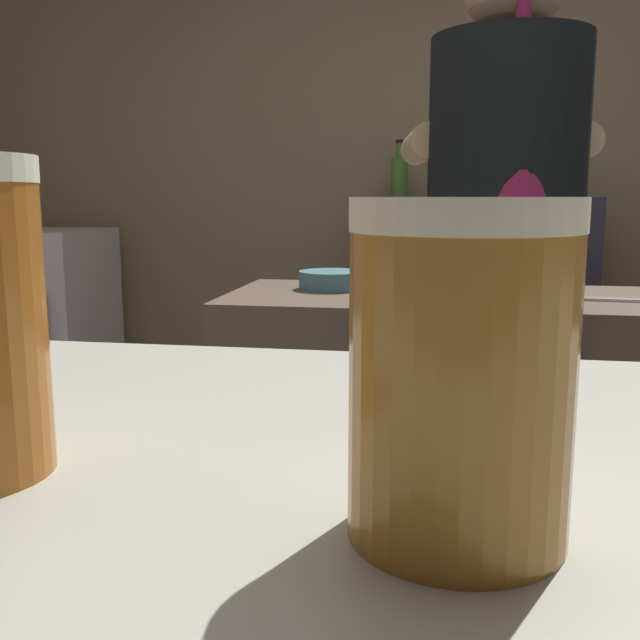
{
  "coord_description": "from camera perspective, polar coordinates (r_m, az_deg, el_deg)",
  "views": [
    {
      "loc": [
        -0.08,
        -1.34,
        1.18
      ],
      "look_at": [
        -0.18,
        -0.75,
        1.07
      ],
      "focal_mm": 40.05,
      "sensor_mm": 36.0,
      "label": 1
    }
  ],
  "objects": [
    {
      "name": "wall_back",
      "position": [
        3.55,
        11.22,
        12.39
      ],
      "size": [
        5.2,
        0.1,
        2.7
      ],
      "primitive_type": "cube",
      "color": "#927F5E",
      "rests_on": "ground"
    },
    {
      "name": "prep_counter",
      "position": [
        2.25,
        20.41,
        -9.74
      ],
      "size": [
        2.1,
        0.6,
        0.9
      ],
      "primitive_type": "cube",
      "color": "brown",
      "rests_on": "ground"
    },
    {
      "name": "back_shelf",
      "position": [
        3.32,
        12.48,
        -0.65
      ],
      "size": [
        0.97,
        0.36,
        1.18
      ],
      "primitive_type": "cube",
      "color": "#333142",
      "rests_on": "ground"
    },
    {
      "name": "mini_fridge",
      "position": [
        3.71,
        -21.93,
        -1.23
      ],
      "size": [
        0.67,
        0.58,
        1.03
      ],
      "color": "white",
      "rests_on": "ground"
    },
    {
      "name": "bartender",
      "position": [
        1.64,
        14.35,
        3.47
      ],
      "size": [
        0.46,
        0.53,
        1.73
      ],
      "rotation": [
        0.0,
        0.0,
        1.7
      ],
      "color": "#353434",
      "rests_on": "ground"
    },
    {
      "name": "mixing_bowl",
      "position": [
        2.2,
        0.96,
        3.21
      ],
      "size": [
        0.2,
        0.2,
        0.06
      ],
      "primitive_type": "cylinder",
      "color": "teal",
      "rests_on": "prep_counter"
    },
    {
      "name": "chefs_knife",
      "position": [
        2.1,
        20.99,
        1.57
      ],
      "size": [
        0.24,
        0.05,
        0.01
      ],
      "primitive_type": "cube",
      "rotation": [
        0.0,
        0.0,
        -0.09
      ],
      "color": "silver",
      "rests_on": "prep_counter"
    },
    {
      "name": "pint_glass_far",
      "position": [
        0.26,
        11.15,
        -4.09
      ],
      "size": [
        0.08,
        0.08,
        0.12
      ],
      "color": "#A86E29",
      "rests_on": "bar_counter"
    },
    {
      "name": "bottle_soy",
      "position": [
        3.35,
        6.35,
        11.43
      ],
      "size": [
        0.08,
        0.08,
        0.26
      ],
      "color": "#497E2D",
      "rests_on": "back_shelf"
    },
    {
      "name": "bottle_hot_sauce",
      "position": [
        3.3,
        15.1,
        11.09
      ],
      "size": [
        0.05,
        0.05,
        0.24
      ],
      "color": "red",
      "rests_on": "back_shelf"
    },
    {
      "name": "bottle_vinegar",
      "position": [
        3.32,
        19.44,
        10.56
      ],
      "size": [
        0.07,
        0.07,
        0.2
      ],
      "color": "#2C6193",
      "rests_on": "back_shelf"
    },
    {
      "name": "bottle_olive_oil",
      "position": [
        3.38,
        15.86,
        10.77
      ],
      "size": [
        0.08,
        0.08,
        0.2
      ],
      "color": "#C8D075",
      "rests_on": "back_shelf"
    }
  ]
}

